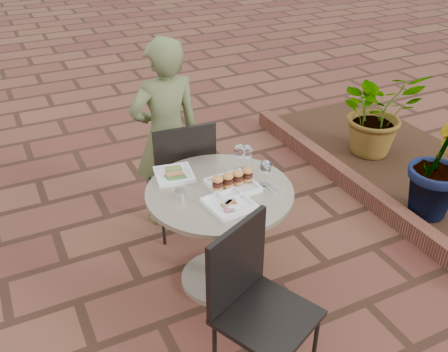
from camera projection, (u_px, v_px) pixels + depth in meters
name	position (u px, v px, depth m)	size (l,w,h in m)	color
ground	(196.00, 263.00, 3.54)	(60.00, 60.00, 0.00)	brown
cafe_table	(220.00, 223.00, 3.14)	(0.90, 0.90, 0.73)	gray
chair_far	(182.00, 170.00, 3.58)	(0.47, 0.47, 0.93)	black
chair_near	(253.00, 294.00, 2.51)	(0.58, 0.58, 0.93)	black
diner	(166.00, 136.00, 3.64)	(0.53, 0.35, 1.46)	#4E572F
plate_salmon	(174.00, 174.00, 3.14)	(0.27, 0.27, 0.06)	white
plate_sliders	(233.00, 182.00, 3.02)	(0.28, 0.28, 0.17)	white
plate_tuna	(229.00, 204.00, 2.86)	(0.27, 0.27, 0.03)	white
wine_glass_right	(266.00, 167.00, 3.01)	(0.07, 0.07, 0.17)	white
wine_glass_mid	(240.00, 152.00, 3.15)	(0.08, 0.08, 0.19)	white
wine_glass_far	(247.00, 152.00, 3.16)	(0.08, 0.08, 0.18)	white
steel_ramekin	(180.00, 194.00, 2.93)	(0.07, 0.07, 0.05)	silver
cutlery_set	(272.00, 187.00, 3.04)	(0.08, 0.17, 0.00)	silver
planter_curb	(351.00, 182.00, 4.34)	(0.12, 3.00, 0.15)	brown
mulch_bed	(411.00, 168.00, 4.62)	(1.30, 3.00, 0.06)	black
potted_plant_a	(378.00, 111.00, 4.64)	(0.75, 0.65, 0.84)	#33662D
potted_plant_b	(442.00, 160.00, 3.75)	(0.52, 0.42, 0.94)	#386B33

